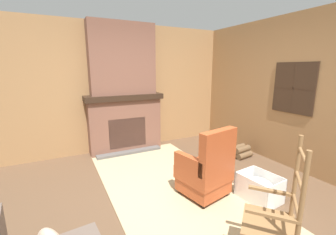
{
  "coord_description": "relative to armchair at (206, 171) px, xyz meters",
  "views": [
    {
      "loc": [
        2.31,
        -1.27,
        1.72
      ],
      "look_at": [
        -1.02,
        0.42,
        0.9
      ],
      "focal_mm": 24.0,
      "sensor_mm": 36.0,
      "label": 1
    }
  ],
  "objects": [
    {
      "name": "rocking_chair",
      "position": [
        1.2,
        -0.19,
        0.04
      ],
      "size": [
        0.88,
        0.83,
        1.18
      ],
      "rotation": [
        0.0,
        0.0,
        3.84
      ],
      "color": "olive",
      "rests_on": "ground"
    },
    {
      "name": "wood_panel_wall_back",
      "position": [
        -0.05,
        1.92,
        0.94
      ],
      "size": [
        5.28,
        0.09,
        2.62
      ],
      "color": "#9E7247",
      "rests_on": "ground"
    },
    {
      "name": "wood_panel_wall_left",
      "position": [
        -2.42,
        -0.45,
        0.94
      ],
      "size": [
        0.06,
        5.28,
        2.62
      ],
      "color": "#9E7247",
      "rests_on": "ground"
    },
    {
      "name": "chimney_breast",
      "position": [
        -2.22,
        -0.45,
        1.53
      ],
      "size": [
        0.3,
        1.3,
        1.4
      ],
      "color": "brown",
      "rests_on": "fireplace_hearth"
    },
    {
      "name": "area_rug",
      "position": [
        -0.36,
        -0.31,
        -0.36
      ],
      "size": [
        3.56,
        1.77,
        0.01
      ],
      "color": "tan",
      "rests_on": "ground"
    },
    {
      "name": "firewood_stack",
      "position": [
        -0.86,
        1.47,
        -0.27
      ],
      "size": [
        0.41,
        0.42,
        0.22
      ],
      "rotation": [
        0.0,
        0.0,
        0.14
      ],
      "color": "brown",
      "rests_on": "ground"
    },
    {
      "name": "armchair",
      "position": [
        0.0,
        0.0,
        0.0
      ],
      "size": [
        0.69,
        0.69,
        0.98
      ],
      "rotation": [
        0.0,
        0.0,
        3.35
      ],
      "color": "#A84723",
      "rests_on": "ground"
    },
    {
      "name": "laundry_basket",
      "position": [
        0.39,
        0.59,
        -0.19
      ],
      "size": [
        0.54,
        0.44,
        0.34
      ],
      "rotation": [
        0.0,
        0.0,
        0.09
      ],
      "color": "white",
      "rests_on": "ground"
    },
    {
      "name": "fireplace_hearth",
      "position": [
        -2.21,
        -0.45,
        0.23
      ],
      "size": [
        0.55,
        1.58,
        1.2
      ],
      "color": "brown",
      "rests_on": "ground"
    },
    {
      "name": "oil_lamp_vase",
      "position": [
        -2.26,
        -0.77,
        0.93
      ],
      "size": [
        0.12,
        0.12,
        0.27
      ],
      "color": "#99B29E",
      "rests_on": "fireplace_hearth"
    },
    {
      "name": "storage_case",
      "position": [
        -2.26,
        -0.28,
        0.91
      ],
      "size": [
        0.14,
        0.2,
        0.15
      ],
      "color": "gray",
      "rests_on": "fireplace_hearth"
    },
    {
      "name": "ground_plane",
      "position": [
        -0.05,
        -0.45,
        -0.37
      ],
      "size": [
        14.0,
        14.0,
        0.0
      ],
      "primitive_type": "plane",
      "color": "brown"
    }
  ]
}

